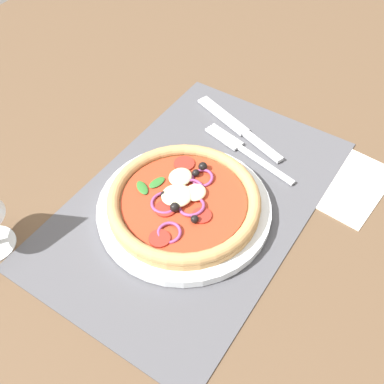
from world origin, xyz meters
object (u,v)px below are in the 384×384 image
(fork, at_px, (244,150))
(knife, at_px, (238,127))
(pizza, at_px, (182,200))
(napkin, at_px, (340,179))
(plate, at_px, (183,208))

(fork, distance_m, knife, 0.06)
(pizza, bearing_deg, knife, 6.28)
(fork, xyz_separation_m, knife, (0.04, 0.04, 0.00))
(knife, distance_m, napkin, 0.19)
(knife, bearing_deg, plate, 115.21)
(pizza, height_order, knife, pizza)
(pizza, bearing_deg, napkin, -41.82)
(plate, bearing_deg, napkin, -41.72)
(pizza, xyz_separation_m, fork, (0.16, -0.01, -0.02))
(fork, height_order, knife, knife)
(pizza, relative_size, napkin, 1.48)
(pizza, bearing_deg, fork, -5.20)
(plate, relative_size, fork, 1.40)
(fork, height_order, napkin, fork)
(pizza, relative_size, knife, 1.12)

